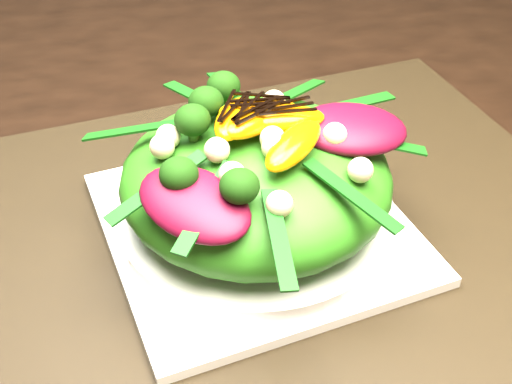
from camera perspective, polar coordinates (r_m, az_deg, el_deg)
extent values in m
cube|color=black|center=(0.70, -4.71, 4.09)|extent=(1.60, 0.90, 0.75)
cube|color=black|center=(0.55, 0.00, -3.41)|extent=(0.63, 0.52, 0.00)
cube|color=white|center=(0.55, 0.00, -2.90)|extent=(0.27, 0.27, 0.01)
cylinder|color=silver|center=(0.54, 0.00, -1.91)|extent=(0.26, 0.26, 0.02)
ellipsoid|color=#2D7115|center=(0.52, 0.00, 1.15)|extent=(0.24, 0.24, 0.08)
ellipsoid|color=#4A0719|center=(0.51, 8.00, 5.23)|extent=(0.09, 0.06, 0.02)
ellipsoid|color=orange|center=(0.52, -2.95, 6.98)|extent=(0.07, 0.04, 0.02)
sphere|color=black|center=(0.52, -6.53, 7.57)|extent=(0.04, 0.04, 0.04)
sphere|color=beige|center=(0.46, 5.95, 1.77)|extent=(0.02, 0.02, 0.02)
cube|color=black|center=(0.51, -2.99, 7.81)|extent=(0.05, 0.02, 0.00)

